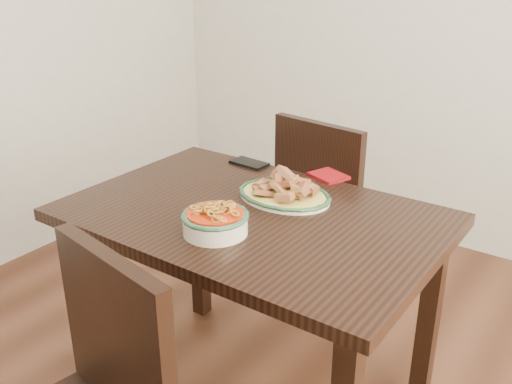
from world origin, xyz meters
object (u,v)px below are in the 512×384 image
Objects in this scene: chair_far at (330,205)px; noodle_bowl at (215,219)px; smartphone at (249,163)px; dining_table at (252,240)px; fish_plate at (284,186)px.

chair_far is 0.92m from noodle_bowl.
smartphone is at bearing 69.14° from chair_far.
dining_table is at bearing 104.02° from chair_far.
chair_far is 2.79× the size of fish_plate.
chair_far is at bearing 95.17° from noodle_bowl.
dining_table is 3.66× the size of fish_plate.
fish_plate is at bearing 79.96° from dining_table.
smartphone is (-0.18, -0.34, 0.26)m from chair_far.
smartphone is (-0.26, 0.53, -0.04)m from noodle_bowl.
chair_far is 0.46m from smartphone.
smartphone reaches higher than dining_table.
noodle_bowl is 0.59m from smartphone.
chair_far is 0.63m from fish_plate.
chair_far is at bearing 96.64° from dining_table.
noodle_bowl is (-0.00, -0.18, 0.15)m from dining_table.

